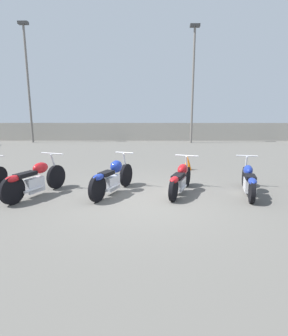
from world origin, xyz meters
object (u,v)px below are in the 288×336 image
at_px(motorcycle_slot_3, 181,179).
at_px(motorcycle_slot_4, 249,180).
at_px(motorcycle_slot_1, 35,180).
at_px(motorcycle_slot_2, 112,178).
at_px(light_pole_right, 193,76).
at_px(light_pole_left, 27,75).
at_px(traffic_cone_near, 188,163).

relative_size(motorcycle_slot_3, motorcycle_slot_4, 0.93).
bearing_deg(motorcycle_slot_1, motorcycle_slot_2, 29.31).
xyz_separation_m(light_pole_right, motorcycle_slot_1, (-6.31, -13.56, -4.44)).
bearing_deg(motorcycle_slot_1, motorcycle_slot_4, 24.25).
height_order(light_pole_left, light_pole_right, light_pole_left).
distance_m(motorcycle_slot_2, traffic_cone_near, 4.00).
distance_m(light_pole_right, traffic_cone_near, 11.33).
bearing_deg(motorcycle_slot_2, traffic_cone_near, 73.51).
distance_m(motorcycle_slot_3, traffic_cone_near, 3.18).
xyz_separation_m(motorcycle_slot_2, traffic_cone_near, (2.49, 3.13, -0.17)).
bearing_deg(light_pole_left, motorcycle_slot_4, -49.61).
xyz_separation_m(motorcycle_slot_1, motorcycle_slot_3, (3.80, 0.27, -0.04)).
bearing_deg(motorcycle_slot_3, light_pole_right, 100.48).
height_order(light_pole_right, motorcycle_slot_2, light_pole_right).
bearing_deg(light_pole_left, traffic_cone_near, -44.89).
bearing_deg(motorcycle_slot_2, light_pole_right, 94.02).
xyz_separation_m(motorcycle_slot_1, motorcycle_slot_4, (5.59, 0.20, -0.05)).
relative_size(light_pole_left, motorcycle_slot_1, 4.20).
bearing_deg(traffic_cone_near, light_pole_right, 79.75).
bearing_deg(motorcycle_slot_3, traffic_cone_near, 98.97).
bearing_deg(motorcycle_slot_3, motorcycle_slot_1, -154.67).
relative_size(light_pole_left, motorcycle_slot_4, 4.10).
distance_m(light_pole_right, motorcycle_slot_1, 15.60).
distance_m(light_pole_right, motorcycle_slot_4, 14.11).
distance_m(light_pole_right, motorcycle_slot_3, 14.24).
relative_size(light_pole_left, motorcycle_slot_3, 4.40).
bearing_deg(motorcycle_slot_2, motorcycle_slot_4, 21.33).
relative_size(motorcycle_slot_2, traffic_cone_near, 3.89).
bearing_deg(motorcycle_slot_3, motorcycle_slot_2, -157.96).
bearing_deg(traffic_cone_near, motorcycle_slot_3, -102.22).
relative_size(light_pole_left, light_pole_right, 1.03).
height_order(motorcycle_slot_3, traffic_cone_near, motorcycle_slot_3).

